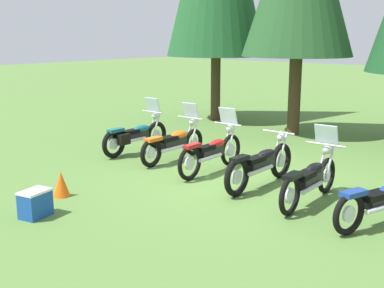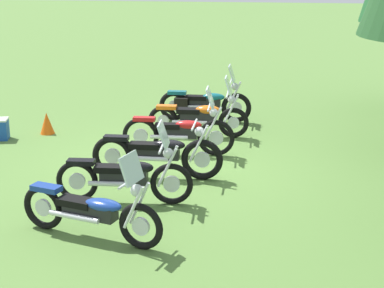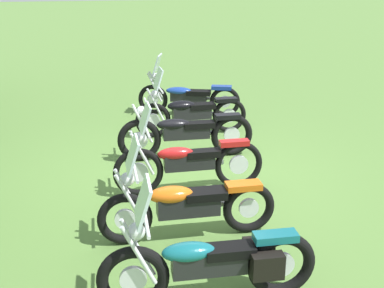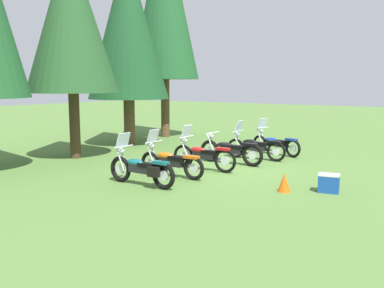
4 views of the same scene
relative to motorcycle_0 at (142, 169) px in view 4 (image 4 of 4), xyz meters
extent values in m
plane|color=#547A38|center=(3.34, -0.30, -0.46)|extent=(80.00, 80.00, 0.00)
torus|color=black|center=(0.00, 0.77, -0.10)|extent=(0.12, 0.71, 0.71)
cylinder|color=silver|center=(0.00, 0.77, -0.10)|extent=(0.05, 0.27, 0.27)
torus|color=black|center=(-0.01, -0.72, -0.10)|extent=(0.12, 0.71, 0.71)
cylinder|color=silver|center=(-0.01, -0.72, -0.10)|extent=(0.05, 0.27, 0.27)
cube|color=black|center=(0.00, 0.02, 0.00)|extent=(0.20, 0.74, 0.23)
ellipsoid|color=#14606B|center=(0.00, 0.23, 0.15)|extent=(0.24, 0.53, 0.18)
cube|color=black|center=(0.00, -0.18, 0.12)|extent=(0.23, 0.49, 0.10)
cube|color=#14606B|center=(-0.01, -0.64, 0.23)|extent=(0.18, 0.44, 0.08)
cylinder|color=silver|center=(-0.07, 0.71, 0.20)|extent=(0.05, 0.34, 0.65)
cylinder|color=silver|center=(0.07, 0.71, 0.20)|extent=(0.05, 0.34, 0.65)
cylinder|color=silver|center=(0.00, 0.63, 0.54)|extent=(0.70, 0.04, 0.04)
sphere|color=silver|center=(0.00, 0.72, 0.42)|extent=(0.17, 0.17, 0.17)
cylinder|color=silver|center=(0.12, -0.14, -0.08)|extent=(0.08, 0.74, 0.08)
cube|color=silver|center=(0.00, 0.65, 0.72)|extent=(0.44, 0.15, 0.39)
cube|color=black|center=(-0.16, -0.52, 0.00)|extent=(0.14, 0.32, 0.26)
cube|color=black|center=(0.15, -0.52, 0.00)|extent=(0.14, 0.32, 0.26)
torus|color=black|center=(1.28, 0.79, -0.12)|extent=(0.12, 0.67, 0.67)
cylinder|color=silver|center=(1.28, 0.79, -0.12)|extent=(0.05, 0.25, 0.25)
torus|color=black|center=(1.31, -0.76, -0.12)|extent=(0.12, 0.67, 0.67)
cylinder|color=silver|center=(1.31, -0.76, -0.12)|extent=(0.05, 0.25, 0.25)
cube|color=black|center=(1.30, 0.02, -0.01)|extent=(0.24, 0.77, 0.26)
ellipsoid|color=#D16014|center=(1.30, 0.23, 0.15)|extent=(0.30, 0.55, 0.20)
cube|color=black|center=(1.30, -0.19, 0.12)|extent=(0.28, 0.52, 0.10)
cube|color=#D16014|center=(1.31, -0.68, 0.19)|extent=(0.22, 0.44, 0.08)
cylinder|color=silver|center=(1.20, 0.73, 0.18)|extent=(0.05, 0.34, 0.65)
cylinder|color=silver|center=(1.37, 0.73, 0.18)|extent=(0.05, 0.34, 0.65)
cylinder|color=silver|center=(1.29, 0.65, 0.51)|extent=(0.77, 0.05, 0.04)
sphere|color=silver|center=(1.29, 0.74, 0.39)|extent=(0.17, 0.17, 0.17)
cylinder|color=silver|center=(1.44, -0.15, -0.10)|extent=(0.09, 0.77, 0.08)
cube|color=silver|center=(1.29, 0.67, 0.69)|extent=(0.44, 0.16, 0.39)
torus|color=black|center=(2.62, 0.53, -0.09)|extent=(0.11, 0.74, 0.74)
cylinder|color=silver|center=(2.62, 0.53, -0.09)|extent=(0.06, 0.29, 0.29)
torus|color=black|center=(2.66, -0.98, -0.09)|extent=(0.11, 0.74, 0.74)
cylinder|color=silver|center=(2.66, -0.98, -0.09)|extent=(0.06, 0.29, 0.29)
cube|color=black|center=(2.64, -0.22, 0.02)|extent=(0.19, 0.75, 0.24)
ellipsoid|color=#B21919|center=(2.64, -0.01, 0.16)|extent=(0.23, 0.54, 0.19)
cube|color=black|center=(2.65, -0.43, 0.13)|extent=(0.21, 0.50, 0.10)
cube|color=#B21919|center=(2.66, -0.90, 0.27)|extent=(0.17, 0.44, 0.08)
cylinder|color=silver|center=(2.56, 0.47, 0.21)|extent=(0.05, 0.34, 0.65)
cylinder|color=silver|center=(2.69, 0.48, 0.21)|extent=(0.05, 0.34, 0.65)
cylinder|color=silver|center=(2.62, 0.39, 0.55)|extent=(0.72, 0.06, 0.04)
sphere|color=silver|center=(2.62, 0.48, 0.43)|extent=(0.17, 0.17, 0.17)
cylinder|color=silver|center=(2.75, -0.39, -0.07)|extent=(0.10, 0.75, 0.08)
cube|color=silver|center=(2.62, 0.41, 0.73)|extent=(0.44, 0.16, 0.39)
torus|color=black|center=(4.02, 0.42, -0.08)|extent=(0.12, 0.75, 0.75)
cylinder|color=silver|center=(4.02, 0.42, -0.08)|extent=(0.05, 0.28, 0.28)
torus|color=black|center=(4.03, -1.21, -0.08)|extent=(0.12, 0.75, 0.75)
cylinder|color=silver|center=(4.03, -1.21, -0.08)|extent=(0.05, 0.28, 0.28)
cube|color=black|center=(4.02, -0.40, 0.02)|extent=(0.20, 0.81, 0.24)
ellipsoid|color=black|center=(4.02, -0.17, 0.17)|extent=(0.25, 0.57, 0.19)
cube|color=black|center=(4.02, -0.62, 0.14)|extent=(0.23, 0.54, 0.10)
cube|color=black|center=(4.03, -1.13, 0.26)|extent=(0.18, 0.44, 0.08)
cylinder|color=silver|center=(3.94, 0.35, 0.22)|extent=(0.05, 0.34, 0.65)
cylinder|color=silver|center=(4.09, 0.36, 0.22)|extent=(0.05, 0.34, 0.65)
cylinder|color=silver|center=(4.02, 0.28, 0.55)|extent=(0.73, 0.04, 0.04)
sphere|color=silver|center=(4.02, 0.37, 0.43)|extent=(0.17, 0.17, 0.17)
cylinder|color=silver|center=(4.15, -0.58, -0.06)|extent=(0.08, 0.80, 0.08)
torus|color=black|center=(5.22, 0.06, -0.11)|extent=(0.13, 0.70, 0.69)
cylinder|color=silver|center=(5.22, 0.06, -0.11)|extent=(0.06, 0.27, 0.27)
torus|color=black|center=(5.30, -1.48, -0.11)|extent=(0.13, 0.70, 0.69)
cylinder|color=silver|center=(5.30, -1.48, -0.11)|extent=(0.06, 0.27, 0.27)
cube|color=black|center=(5.26, -0.71, 0.00)|extent=(0.24, 0.77, 0.25)
ellipsoid|color=black|center=(5.25, -0.50, 0.15)|extent=(0.29, 0.55, 0.19)
cube|color=black|center=(5.27, -0.92, 0.12)|extent=(0.27, 0.52, 0.10)
cube|color=black|center=(5.29, -1.40, 0.22)|extent=(0.21, 0.45, 0.08)
cylinder|color=silver|center=(5.15, 0.00, 0.19)|extent=(0.06, 0.34, 0.65)
cylinder|color=silver|center=(5.31, 0.01, 0.19)|extent=(0.06, 0.34, 0.65)
cylinder|color=silver|center=(5.23, -0.08, 0.53)|extent=(0.78, 0.07, 0.04)
sphere|color=silver|center=(5.23, 0.01, 0.41)|extent=(0.18, 0.18, 0.17)
cylinder|color=silver|center=(5.40, -0.87, -0.09)|extent=(0.12, 0.77, 0.08)
cube|color=silver|center=(5.23, -0.06, 0.71)|extent=(0.45, 0.17, 0.39)
torus|color=black|center=(6.87, -0.10, -0.12)|extent=(0.29, 0.67, 0.67)
cylinder|color=silver|center=(6.87, -0.10, -0.12)|extent=(0.12, 0.26, 0.26)
torus|color=black|center=(6.40, -1.65, -0.12)|extent=(0.29, 0.67, 0.67)
cylinder|color=silver|center=(6.40, -1.65, -0.12)|extent=(0.12, 0.26, 0.26)
cube|color=black|center=(6.63, -0.87, -0.03)|extent=(0.45, 0.83, 0.21)
ellipsoid|color=navy|center=(6.70, -0.66, 0.10)|extent=(0.43, 0.63, 0.16)
cube|color=black|center=(6.57, -1.09, 0.07)|extent=(0.40, 0.59, 0.10)
cube|color=navy|center=(6.42, -1.57, 0.19)|extent=(0.32, 0.48, 0.08)
cylinder|color=silver|center=(6.77, -0.13, 0.18)|extent=(0.14, 0.33, 0.65)
cylinder|color=silver|center=(6.93, -0.18, 0.18)|extent=(0.14, 0.33, 0.65)
cylinder|color=silver|center=(6.83, -0.23, 0.51)|extent=(0.62, 0.22, 0.04)
sphere|color=silver|center=(6.85, -0.15, 0.39)|extent=(0.21, 0.21, 0.17)
cylinder|color=silver|center=(6.72, -1.08, -0.10)|extent=(0.31, 0.79, 0.08)
cube|color=silver|center=(6.83, -0.21, 0.69)|extent=(0.47, 0.27, 0.39)
cylinder|color=#42301E|center=(1.89, 4.80, 0.72)|extent=(0.37, 0.37, 2.35)
cone|color=#234C26|center=(1.89, 4.80, 4.50)|extent=(3.23, 3.23, 5.20)
cylinder|color=brown|center=(5.52, 5.51, 0.55)|extent=(0.48, 0.48, 2.01)
cone|color=#194723|center=(5.52, 5.51, 4.65)|extent=(3.46, 3.46, 6.19)
cylinder|color=brown|center=(8.60, 5.92, 0.98)|extent=(0.43, 0.43, 2.87)
cube|color=#19479E|center=(2.08, -4.28, -0.24)|extent=(0.43, 0.55, 0.42)
cube|color=silver|center=(2.08, -4.28, -0.01)|extent=(0.44, 0.56, 0.04)
cone|color=#EA590F|center=(1.51, -3.35, -0.22)|extent=(0.32, 0.32, 0.48)
camera|label=1|loc=(9.21, -8.67, 2.55)|focal=46.90mm
camera|label=2|loc=(14.65, 1.61, 3.47)|focal=59.53mm
camera|label=3|loc=(-4.24, 0.93, 2.79)|focal=47.74mm
camera|label=4|loc=(-8.48, -7.42, 2.24)|focal=40.60mm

